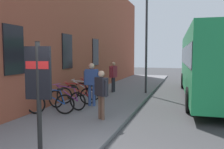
# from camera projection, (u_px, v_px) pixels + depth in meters

# --- Properties ---
(ground) EXTENTS (60.00, 60.00, 0.00)m
(ground) POSITION_uv_depth(u_px,v_px,m) (165.00, 106.00, 10.06)
(ground) COLOR #38383A
(sidewalk_pavement) EXTENTS (24.00, 3.50, 0.12)m
(sidewalk_pavement) POSITION_uv_depth(u_px,v_px,m) (118.00, 94.00, 12.80)
(sidewalk_pavement) COLOR slate
(sidewalk_pavement) RESTS_ON ground
(station_facade) EXTENTS (22.00, 0.65, 7.30)m
(station_facade) POSITION_uv_depth(u_px,v_px,m) (90.00, 32.00, 14.06)
(station_facade) COLOR brown
(station_facade) RESTS_ON ground
(bicycle_under_window) EXTENTS (0.64, 1.72, 0.97)m
(bicycle_under_window) POSITION_uv_depth(u_px,v_px,m) (50.00, 103.00, 8.25)
(bicycle_under_window) COLOR black
(bicycle_under_window) RESTS_ON sidewalk_pavement
(bicycle_mid_rack) EXTENTS (0.48, 1.76, 0.97)m
(bicycle_mid_rack) POSITION_uv_depth(u_px,v_px,m) (67.00, 99.00, 9.00)
(bicycle_mid_rack) COLOR black
(bicycle_mid_rack) RESTS_ON sidewalk_pavement
(bicycle_leaning_wall) EXTENTS (0.50, 1.76, 0.97)m
(bicycle_leaning_wall) POSITION_uv_depth(u_px,v_px,m) (76.00, 95.00, 9.93)
(bicycle_leaning_wall) COLOR black
(bicycle_leaning_wall) RESTS_ON sidewalk_pavement
(bicycle_nearest_sign) EXTENTS (0.48, 1.76, 0.97)m
(bicycle_nearest_sign) POSITION_uv_depth(u_px,v_px,m) (83.00, 92.00, 10.83)
(bicycle_nearest_sign) COLOR black
(bicycle_nearest_sign) RESTS_ON sidewalk_pavement
(bicycle_far_end) EXTENTS (0.48, 1.76, 0.97)m
(bicycle_far_end) POSITION_uv_depth(u_px,v_px,m) (91.00, 89.00, 11.64)
(bicycle_far_end) COLOR black
(bicycle_far_end) RESTS_ON sidewalk_pavement
(transit_info_sign) EXTENTS (0.17, 0.56, 2.40)m
(transit_info_sign) POSITION_uv_depth(u_px,v_px,m) (38.00, 80.00, 4.78)
(transit_info_sign) COLOR black
(transit_info_sign) RESTS_ON sidewalk_pavement
(city_bus) EXTENTS (10.61, 3.04, 3.35)m
(city_bus) POSITION_uv_depth(u_px,v_px,m) (211.00, 61.00, 11.80)
(city_bus) COLOR #1E8C4C
(city_bus) RESTS_ON ground
(pedestrian_by_facade) EXTENTS (0.32, 0.67, 1.78)m
(pedestrian_by_facade) POSITION_uv_depth(u_px,v_px,m) (92.00, 80.00, 9.54)
(pedestrian_by_facade) COLOR #334C8C
(pedestrian_by_facade) RESTS_ON sidewalk_pavement
(pedestrian_crossing_street) EXTENTS (0.64, 0.34, 1.72)m
(pedestrian_crossing_street) POSITION_uv_depth(u_px,v_px,m) (113.00, 74.00, 13.09)
(pedestrian_crossing_street) COLOR #26262D
(pedestrian_crossing_street) RESTS_ON sidewalk_pavement
(pedestrian_near_bus) EXTENTS (0.45, 0.52, 1.61)m
(pedestrian_near_bus) POSITION_uv_depth(u_px,v_px,m) (101.00, 90.00, 7.54)
(pedestrian_near_bus) COLOR brown
(pedestrian_near_bus) RESTS_ON sidewalk_pavement
(street_lamp) EXTENTS (0.28, 0.28, 5.46)m
(street_lamp) POSITION_uv_depth(u_px,v_px,m) (146.00, 35.00, 12.62)
(street_lamp) COLOR #333338
(street_lamp) RESTS_ON sidewalk_pavement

